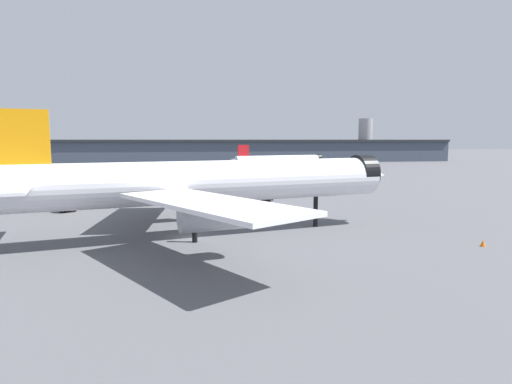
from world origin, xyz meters
name	(u,v)px	position (x,y,z in m)	size (l,w,h in m)	color
ground	(188,237)	(0.00, 0.00, 0.00)	(900.00, 900.00, 0.00)	#56565B
airliner_near_gate	(205,183)	(2.23, 0.34, 6.99)	(57.16, 51.58, 15.88)	white
airliner_far_taxiway	(279,160)	(41.65, 104.61, 4.69)	(40.26, 36.27, 10.65)	silver
terminal_building	(229,151)	(35.34, 183.57, 6.48)	(259.65, 31.28, 24.79)	#3D4756
service_truck_front	(63,202)	(-20.14, 26.06, 1.59)	(4.89, 5.87, 3.00)	black
baggage_tug_wing	(267,196)	(18.27, 30.49, 0.97)	(3.04, 3.58, 1.85)	black
traffic_cone_near_nose	(483,243)	(33.67, -12.50, 0.38)	(0.61, 0.61, 0.77)	#F2600C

